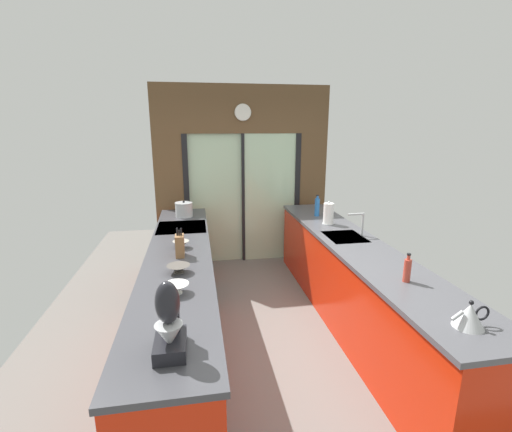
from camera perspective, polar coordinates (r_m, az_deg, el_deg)
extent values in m
cube|color=slate|center=(4.24, 1.43, -15.81)|extent=(5.04, 7.60, 0.02)
cube|color=brown|center=(5.44, -2.21, 16.78)|extent=(2.64, 0.08, 0.70)
cube|color=#B2D1AD|center=(5.53, -6.42, 2.61)|extent=(0.80, 0.02, 2.00)
cube|color=#B2D1AD|center=(5.60, 2.21, 2.83)|extent=(0.80, 0.02, 2.00)
cube|color=black|center=(5.51, -10.99, 2.38)|extent=(0.08, 0.10, 2.00)
cube|color=black|center=(5.73, 6.49, 3.00)|extent=(0.08, 0.10, 2.00)
cube|color=black|center=(5.55, -2.08, 2.73)|extent=(0.04, 0.10, 2.00)
cube|color=brown|center=(5.52, -13.58, 2.26)|extent=(0.42, 0.08, 2.00)
cube|color=brown|center=(5.80, 8.86, 3.07)|extent=(0.42, 0.08, 2.00)
cylinder|color=white|center=(5.38, -2.12, 16.28)|extent=(0.23, 0.03, 0.23)
torus|color=beige|center=(5.38, -2.12, 16.28)|extent=(0.25, 0.02, 0.25)
cube|color=red|center=(3.16, -12.30, -18.13)|extent=(0.58, 2.55, 0.88)
cube|color=red|center=(5.15, -11.35, -4.95)|extent=(0.58, 0.65, 0.88)
cube|color=#3D3D42|center=(3.52, -12.30, -6.27)|extent=(0.62, 3.80, 0.04)
cube|color=red|center=(4.04, 15.34, -10.76)|extent=(0.58, 3.80, 0.88)
cube|color=#4C4C51|center=(3.87, 15.79, -4.57)|extent=(0.62, 3.80, 0.04)
cube|color=#B7BABC|center=(4.08, 14.04, -3.55)|extent=(0.40, 0.48, 0.05)
cylinder|color=#B7BABC|center=(4.12, 16.73, -1.29)|extent=(0.02, 0.02, 0.26)
cylinder|color=#B7BABC|center=(4.05, 15.71, 0.29)|extent=(0.18, 0.02, 0.02)
cube|color=black|center=(4.57, -11.53, -7.52)|extent=(0.58, 0.60, 0.88)
cube|color=black|center=(4.55, -7.81, -6.90)|extent=(0.01, 0.48, 0.28)
cube|color=black|center=(4.42, -11.82, -1.91)|extent=(0.58, 0.60, 0.03)
cylinder|color=#B7BABC|center=(4.27, -7.80, -3.76)|extent=(0.02, 0.04, 0.04)
cylinder|color=#B7BABC|center=(4.44, -7.89, -3.05)|extent=(0.02, 0.04, 0.04)
cylinder|color=#B7BABC|center=(4.62, -7.97, -2.39)|extent=(0.02, 0.04, 0.04)
cylinder|color=silver|center=(2.74, -12.59, -11.91)|extent=(0.08, 0.08, 0.01)
cone|color=silver|center=(2.72, -12.64, -11.20)|extent=(0.18, 0.18, 0.07)
cylinder|color=#514C47|center=(3.08, -12.28, -8.82)|extent=(0.09, 0.09, 0.01)
cone|color=#514C47|center=(3.07, -12.32, -8.23)|extent=(0.19, 0.19, 0.06)
cylinder|color=gray|center=(3.67, -11.90, -4.96)|extent=(0.07, 0.07, 0.01)
cone|color=gray|center=(3.66, -11.93, -4.42)|extent=(0.16, 0.16, 0.06)
cube|color=brown|center=(3.42, -12.11, -4.68)|extent=(0.08, 0.14, 0.21)
cylinder|color=black|center=(3.38, -12.54, -2.56)|extent=(0.02, 0.02, 0.08)
cylinder|color=black|center=(3.38, -12.22, -2.72)|extent=(0.02, 0.02, 0.06)
cylinder|color=black|center=(3.38, -11.92, -2.55)|extent=(0.02, 0.02, 0.08)
cube|color=black|center=(2.11, -13.54, -19.49)|extent=(0.17, 0.26, 0.08)
cube|color=black|center=(2.12, -13.60, -14.84)|extent=(0.10, 0.08, 0.20)
ellipsoid|color=black|center=(1.96, -14.01, -13.33)|extent=(0.13, 0.12, 0.24)
cone|color=#B7BABC|center=(2.04, -13.73, -18.09)|extent=(0.15, 0.15, 0.13)
cylinder|color=#B7BABC|center=(4.88, -11.47, 0.95)|extent=(0.23, 0.23, 0.18)
cylinder|color=#B7BABC|center=(4.86, -11.53, 2.07)|extent=(0.23, 0.23, 0.01)
sphere|color=black|center=(4.86, -11.54, 2.25)|extent=(0.03, 0.03, 0.03)
cone|color=#B7BABC|center=(2.59, 31.01, -13.53)|extent=(0.18, 0.18, 0.15)
sphere|color=black|center=(2.56, 31.27, -11.78)|extent=(0.03, 0.03, 0.03)
cylinder|color=#B7BABC|center=(2.54, 29.57, -13.73)|extent=(0.08, 0.02, 0.07)
torus|color=black|center=(2.64, 32.51, -13.01)|extent=(0.10, 0.01, 0.10)
cylinder|color=#B23D2D|center=(3.06, 23.07, -8.07)|extent=(0.06, 0.06, 0.18)
cylinder|color=#B23D2D|center=(3.02, 23.28, -6.10)|extent=(0.03, 0.03, 0.04)
cylinder|color=black|center=(3.01, 23.33, -5.65)|extent=(0.03, 0.03, 0.01)
cylinder|color=#286BB7|center=(4.88, 9.77, 1.38)|extent=(0.07, 0.07, 0.24)
cylinder|color=#286BB7|center=(4.86, 9.84, 2.99)|extent=(0.03, 0.03, 0.04)
cylinder|color=black|center=(4.85, 9.85, 3.28)|extent=(0.04, 0.04, 0.01)
cylinder|color=#B7BABC|center=(4.53, 11.46, -1.20)|extent=(0.14, 0.14, 0.01)
cylinder|color=white|center=(4.50, 11.54, 0.43)|extent=(0.13, 0.13, 0.25)
sphere|color=#B7BABC|center=(4.47, 11.63, 2.19)|extent=(0.03, 0.03, 0.03)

